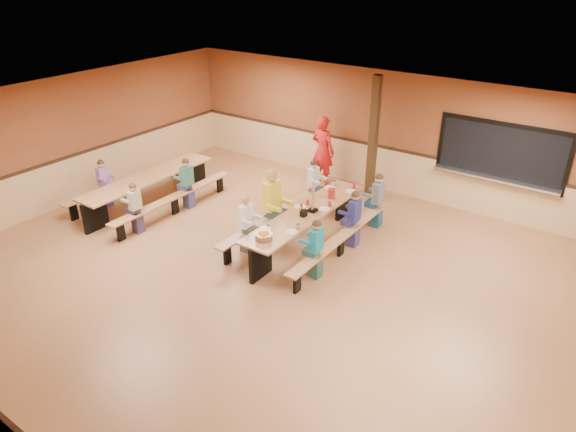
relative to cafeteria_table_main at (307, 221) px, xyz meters
The scene contains 23 objects.
ground 1.60m from the cafeteria_table_main, 83.58° to the right, with size 12.00×12.00×0.00m, color brown.
room_envelope 1.52m from the cafeteria_table_main, 83.58° to the right, with size 12.04×10.04×3.02m.
kitchen_pass_through 4.53m from the cafeteria_table_main, 51.33° to the left, with size 2.78×0.28×1.38m.
structural_post 3.06m from the cafeteria_table_main, 90.61° to the left, with size 0.18×0.18×3.00m, color #312010.
cafeteria_table_main is the anchor object (origin of this frame).
cafeteria_table_second 4.14m from the cafeteria_table_main, behind, with size 1.91×3.70×0.74m.
seated_child_white_left 1.26m from the cafeteria_table_main, 131.07° to the right, with size 0.37×0.30×1.22m, color white, non-canonical shape.
seated_adult_yellow 0.86m from the cafeteria_table_main, behind, with size 0.50×0.41×1.47m, color yellow, non-canonical shape.
seated_child_grey_left 1.73m from the cafeteria_table_main, 118.46° to the left, with size 0.36×0.29×1.19m, color white, non-canonical shape.
seated_child_teal_right 1.26m from the cafeteria_table_main, 48.93° to the right, with size 0.35×0.29×1.17m, color #137586, non-canonical shape.
seated_child_navy_right 0.97m from the cafeteria_table_main, 31.02° to the left, with size 0.37×0.30×1.21m, color navy, non-canonical shape.
seated_child_char_right 1.76m from the cafeteria_table_main, 61.98° to the left, with size 0.38×0.31×1.23m, color #565D63, non-canonical shape.
seated_child_purple_sec 5.07m from the cafeteria_table_main, 165.79° to the right, with size 0.34×0.28×1.16m, color #875D97, non-canonical shape.
seated_child_green_sec 3.27m from the cafeteria_table_main, behind, with size 0.37×0.30×1.21m, color #31705C, non-canonical shape.
seated_child_tan_sec 3.68m from the cafeteria_table_main, 152.63° to the right, with size 0.33×0.27×1.13m, color #A7A088, non-canonical shape.
standing_woman 3.23m from the cafeteria_table_main, 116.08° to the left, with size 0.67×0.44×1.83m, color red.
punch_pitcher 0.92m from the cafeteria_table_main, 85.49° to the left, with size 0.16×0.16×0.22m, color #B21726.
chip_bowl 1.44m from the cafeteria_table_main, 90.81° to the right, with size 0.32×0.32×0.15m, color orange, non-canonical shape.
napkin_dispenser 0.35m from the cafeteria_table_main, 74.28° to the right, with size 0.10×0.14×0.13m, color black.
condiment_mustard 0.36m from the cafeteria_table_main, 100.57° to the right, with size 0.06×0.06×0.17m, color yellow.
condiment_ketchup 0.32m from the cafeteria_table_main, 149.18° to the right, with size 0.06×0.06×0.17m, color #B2140F.
table_paddle 0.37m from the cafeteria_table_main, 39.38° to the left, with size 0.16×0.16×0.56m.
place_settings 0.27m from the cafeteria_table_main, 90.00° to the right, with size 0.65×3.30×0.11m, color beige, non-canonical shape.
Camera 1 is at (4.91, -6.35, 5.38)m, focal length 32.00 mm.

